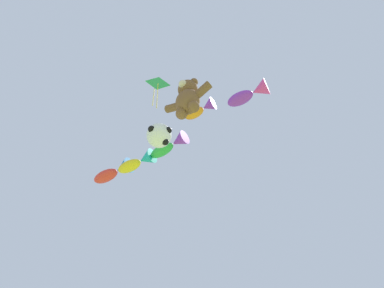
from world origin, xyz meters
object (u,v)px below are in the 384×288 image
teddy_bear_kite (188,98)px  diamond_kite (158,85)px  fish_kite_emerald (170,146)px  soccer_ball_kite (159,135)px  fish_kite_crimson (114,172)px  fish_kite_violet (250,94)px  fish_kite_goldfin (138,162)px  fish_kite_tangerine (201,110)px

teddy_bear_kite → diamond_kite: 5.59m
teddy_bear_kite → fish_kite_emerald: bearing=136.3°
soccer_ball_kite → fish_kite_crimson: fish_kite_crimson is taller
fish_kite_violet → diamond_kite: (-3.96, -1.33, 2.74)m
fish_kite_violet → diamond_kite: size_ratio=0.59×
fish_kite_emerald → fish_kite_goldfin: (-2.08, 0.01, 0.06)m
fish_kite_violet → fish_kite_goldfin: size_ratio=0.80×
fish_kite_tangerine → diamond_kite: bearing=-142.9°
fish_kite_emerald → fish_kite_goldfin: fish_kite_goldfin is taller
fish_kite_emerald → fish_kite_crimson: fish_kite_crimson is taller
soccer_ball_kite → fish_kite_tangerine: fish_kite_tangerine is taller
fish_kite_violet → fish_kite_tangerine: bearing=-178.5°
fish_kite_violet → fish_kite_emerald: (-4.54, 0.69, 0.47)m
fish_kite_violet → fish_kite_emerald: bearing=171.3°
fish_kite_emerald → fish_kite_crimson: (-3.80, 0.03, 0.34)m
soccer_ball_kite → fish_kite_tangerine: size_ratio=0.53×
fish_kite_violet → fish_kite_crimson: 8.41m
fish_kite_emerald → diamond_kite: size_ratio=0.71×
soccer_ball_kite → teddy_bear_kite: bearing=16.8°
fish_kite_violet → fish_kite_tangerine: 2.39m
soccer_ball_kite → fish_kite_tangerine: 5.12m
soccer_ball_kite → fish_kite_goldfin: (-4.43, 3.26, 4.27)m
soccer_ball_kite → fish_kite_violet: bearing=49.6°
diamond_kite → fish_kite_tangerine: bearing=37.1°
fish_kite_tangerine → fish_kite_emerald: bearing=161.7°
teddy_bear_kite → fish_kite_emerald: (-3.16, 3.02, 2.59)m
fish_kite_crimson → diamond_kite: (4.39, -2.05, 1.93)m
fish_kite_tangerine → fish_kite_goldfin: 4.42m
fish_kite_violet → fish_kite_goldfin: fish_kite_goldfin is taller
fish_kite_goldfin → diamond_kite: diamond_kite is taller
teddy_bear_kite → fish_kite_crimson: (-6.96, 3.04, 2.93)m
fish_kite_violet → soccer_ball_kite: bearing=-130.4°
teddy_bear_kite → fish_kite_violet: (1.39, 2.33, 2.12)m
fish_kite_emerald → fish_kite_crimson: 3.82m
fish_kite_tangerine → fish_kite_crimson: fish_kite_crimson is taller
teddy_bear_kite → fish_kite_goldfin: 6.60m
soccer_ball_kite → diamond_kite: (-1.77, 1.23, 6.47)m
teddy_bear_kite → fish_kite_crimson: fish_kite_crimson is taller
fish_kite_emerald → teddy_bear_kite: bearing=-43.7°
fish_kite_emerald → fish_kite_goldfin: bearing=179.9°
fish_kite_tangerine → fish_kite_emerald: (-2.27, 0.75, -0.26)m
fish_kite_emerald → fish_kite_crimson: size_ratio=0.86×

